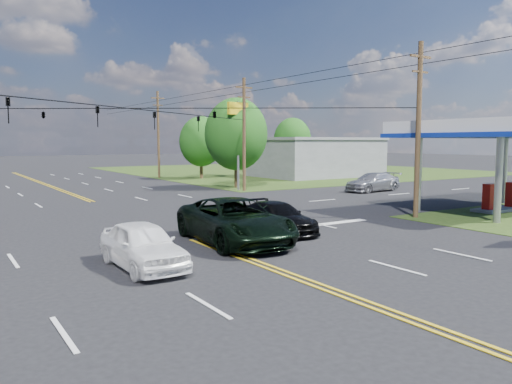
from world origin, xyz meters
TOP-DOWN VIEW (x-y plane):
  - ground at (0.00, 12.00)m, footprint 280.00×280.00m
  - grass_ne at (35.00, 44.00)m, footprint 46.00×48.00m
  - stop_bar at (5.00, 4.00)m, footprint 10.00×0.50m
  - retail_ne at (30.00, 32.00)m, footprint 14.00×10.00m
  - gas_canopy at (19.50, 2.00)m, footprint 12.20×8.20m
  - pole_se at (13.00, 3.00)m, footprint 1.60×0.28m
  - pole_ne at (13.00, 21.00)m, footprint 1.60×0.28m
  - pole_right_far at (13.00, 40.00)m, footprint 1.60×0.28m
  - span_wire_signals at (0.00, 12.00)m, footprint 26.00×18.00m
  - power_lines at (0.00, 10.00)m, footprint 26.04×100.00m
  - tree_right_a at (14.00, 24.00)m, footprint 5.70×5.70m
  - tree_right_b at (16.50, 36.00)m, footprint 4.94×4.94m
  - tree_far_r at (34.00, 42.00)m, footprint 5.32×5.32m
  - pickup_dkgreen at (1.15, 2.49)m, footprint 3.59×6.84m
  - suv_black at (4.01, 3.50)m, footprint 2.13×4.86m
  - pickup_white at (-3.50, 0.60)m, footprint 1.86×4.53m
  - sedan_far at (21.98, 14.86)m, footprint 5.57×2.59m
  - polesign_ne at (13.00, 22.00)m, footprint 2.11×0.47m

SIDE VIEW (x-z plane):
  - ground at x=0.00m, z-range 0.00..0.00m
  - grass_ne at x=35.00m, z-range -0.01..0.01m
  - stop_bar at x=5.00m, z-range -0.01..0.01m
  - suv_black at x=4.01m, z-range 0.00..1.39m
  - pickup_white at x=-3.50m, z-range 0.00..1.54m
  - sedan_far at x=21.98m, z-range 0.00..1.57m
  - pickup_dkgreen at x=1.15m, z-range 0.00..1.83m
  - retail_ne at x=30.00m, z-range 0.00..4.40m
  - tree_right_b at x=16.50m, z-range 0.68..7.76m
  - tree_far_r at x=34.00m, z-range 0.73..8.36m
  - gas_canopy at x=19.50m, z-range 2.04..7.39m
  - tree_right_a at x=14.00m, z-range 0.78..8.96m
  - pole_se at x=13.00m, z-range 0.17..9.67m
  - pole_ne at x=13.00m, z-range 0.17..9.67m
  - pole_right_far at x=13.00m, z-range 0.17..10.17m
  - polesign_ne at x=13.00m, z-range 2.06..9.67m
  - span_wire_signals at x=0.00m, z-range 5.43..6.56m
  - power_lines at x=0.00m, z-range 8.28..8.92m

